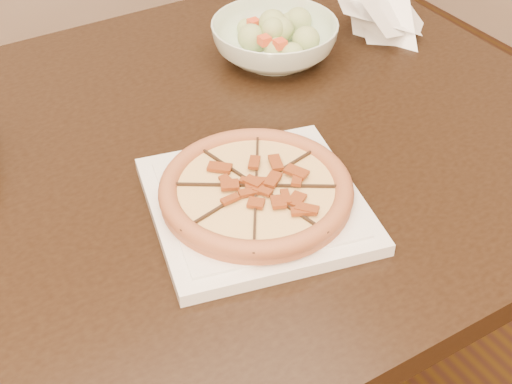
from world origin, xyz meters
TOP-DOWN VIEW (x-y plane):
  - dining_table at (0.08, 0.19)m, footprint 1.40×0.91m
  - plate at (0.19, 0.02)m, footprint 0.32×0.32m
  - pizza at (0.19, 0.02)m, footprint 0.25×0.25m
  - salad_bowl at (0.42, 0.34)m, footprint 0.26×0.26m
  - salad at (0.42, 0.34)m, footprint 0.12×0.10m
  - cling_film at (0.65, 0.31)m, footprint 0.17×0.15m

SIDE VIEW (x-z plane):
  - dining_table at x=0.08m, z-range 0.27..1.02m
  - plate at x=0.19m, z-range 0.75..0.77m
  - cling_film at x=0.65m, z-range 0.75..0.80m
  - salad_bowl at x=0.42m, z-range 0.75..0.82m
  - pizza at x=0.19m, z-range 0.77..0.80m
  - salad at x=0.42m, z-range 0.82..0.85m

